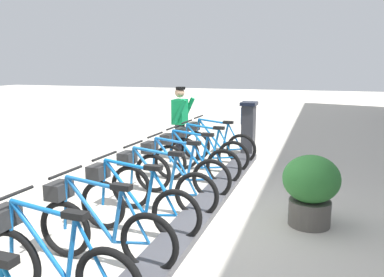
{
  "coord_description": "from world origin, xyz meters",
  "views": [
    {
      "loc": [
        -1.58,
        4.89,
        2.15
      ],
      "look_at": [
        0.5,
        -1.42,
        0.9
      ],
      "focal_mm": 36.82,
      "sensor_mm": 36.0,
      "label": 1
    }
  ],
  "objects_px": {
    "planter_bush": "(311,187)",
    "worker_near_rack": "(180,120)",
    "bike_docked_0": "(215,143)",
    "bike_docked_4": "(158,184)",
    "bike_docked_5": "(133,202)",
    "bike_docked_3": "(177,170)",
    "bike_docked_7": "(50,262)",
    "bike_docked_6": "(99,227)",
    "bike_docked_2": "(192,159)",
    "payment_kiosk": "(248,127)",
    "bike_docked_1": "(205,150)"
  },
  "relations": [
    {
      "from": "bike_docked_6",
      "to": "planter_bush",
      "type": "distance_m",
      "value": 2.81
    },
    {
      "from": "bike_docked_0",
      "to": "bike_docked_2",
      "type": "relative_size",
      "value": 1.0
    },
    {
      "from": "payment_kiosk",
      "to": "worker_near_rack",
      "type": "relative_size",
      "value": 0.77
    },
    {
      "from": "bike_docked_4",
      "to": "bike_docked_2",
      "type": "bearing_deg",
      "value": -90.0
    },
    {
      "from": "payment_kiosk",
      "to": "bike_docked_4",
      "type": "bearing_deg",
      "value": 82.25
    },
    {
      "from": "bike_docked_0",
      "to": "bike_docked_7",
      "type": "xyz_separation_m",
      "value": [
        0.0,
        5.67,
        0.0
      ]
    },
    {
      "from": "bike_docked_4",
      "to": "planter_bush",
      "type": "relative_size",
      "value": 1.77
    },
    {
      "from": "bike_docked_3",
      "to": "bike_docked_0",
      "type": "bearing_deg",
      "value": -90.0
    },
    {
      "from": "bike_docked_0",
      "to": "bike_docked_4",
      "type": "bearing_deg",
      "value": 90.0
    },
    {
      "from": "bike_docked_0",
      "to": "bike_docked_7",
      "type": "distance_m",
      "value": 5.67
    },
    {
      "from": "bike_docked_0",
      "to": "bike_docked_7",
      "type": "relative_size",
      "value": 1.0
    },
    {
      "from": "bike_docked_1",
      "to": "bike_docked_6",
      "type": "distance_m",
      "value": 4.05
    },
    {
      "from": "bike_docked_2",
      "to": "worker_near_rack",
      "type": "xyz_separation_m",
      "value": [
        0.83,
        -1.64,
        0.48
      ]
    },
    {
      "from": "planter_bush",
      "to": "worker_near_rack",
      "type": "bearing_deg",
      "value": -45.89
    },
    {
      "from": "bike_docked_3",
      "to": "bike_docked_7",
      "type": "relative_size",
      "value": 1.0
    },
    {
      "from": "bike_docked_1",
      "to": "bike_docked_7",
      "type": "xyz_separation_m",
      "value": [
        0.0,
        4.86,
        0.0
      ]
    },
    {
      "from": "bike_docked_6",
      "to": "planter_bush",
      "type": "xyz_separation_m",
      "value": [
        -2.14,
        -1.82,
        0.11
      ]
    },
    {
      "from": "bike_docked_4",
      "to": "bike_docked_6",
      "type": "bearing_deg",
      "value": 90.0
    },
    {
      "from": "bike_docked_7",
      "to": "bike_docked_5",
      "type": "bearing_deg",
      "value": -90.0
    },
    {
      "from": "bike_docked_4",
      "to": "planter_bush",
      "type": "xyz_separation_m",
      "value": [
        -2.14,
        -0.2,
        0.11
      ]
    },
    {
      "from": "planter_bush",
      "to": "payment_kiosk",
      "type": "bearing_deg",
      "value": -68.61
    },
    {
      "from": "payment_kiosk",
      "to": "worker_near_rack",
      "type": "bearing_deg",
      "value": 33.61
    },
    {
      "from": "bike_docked_2",
      "to": "bike_docked_7",
      "type": "bearing_deg",
      "value": 90.0
    },
    {
      "from": "payment_kiosk",
      "to": "bike_docked_3",
      "type": "distance_m",
      "value": 3.44
    },
    {
      "from": "bike_docked_0",
      "to": "bike_docked_6",
      "type": "bearing_deg",
      "value": 90.0
    },
    {
      "from": "bike_docked_3",
      "to": "bike_docked_4",
      "type": "height_order",
      "value": "same"
    },
    {
      "from": "bike_docked_3",
      "to": "worker_near_rack",
      "type": "bearing_deg",
      "value": -71.26
    },
    {
      "from": "worker_near_rack",
      "to": "planter_bush",
      "type": "relative_size",
      "value": 1.71
    },
    {
      "from": "payment_kiosk",
      "to": "planter_bush",
      "type": "height_order",
      "value": "payment_kiosk"
    },
    {
      "from": "bike_docked_0",
      "to": "payment_kiosk",
      "type": "bearing_deg",
      "value": -120.82
    },
    {
      "from": "bike_docked_5",
      "to": "bike_docked_3",
      "type": "bearing_deg",
      "value": -90.0
    },
    {
      "from": "payment_kiosk",
      "to": "bike_docked_7",
      "type": "xyz_separation_m",
      "value": [
        0.57,
        6.63,
        -0.24
      ]
    },
    {
      "from": "bike_docked_2",
      "to": "bike_docked_5",
      "type": "height_order",
      "value": "same"
    },
    {
      "from": "planter_bush",
      "to": "bike_docked_5",
      "type": "bearing_deg",
      "value": 25.33
    },
    {
      "from": "bike_docked_3",
      "to": "planter_bush",
      "type": "distance_m",
      "value": 2.22
    },
    {
      "from": "bike_docked_3",
      "to": "bike_docked_7",
      "type": "height_order",
      "value": "same"
    },
    {
      "from": "bike_docked_7",
      "to": "planter_bush",
      "type": "relative_size",
      "value": 1.77
    },
    {
      "from": "payment_kiosk",
      "to": "bike_docked_6",
      "type": "bearing_deg",
      "value": 84.39
    },
    {
      "from": "bike_docked_5",
      "to": "planter_bush",
      "type": "height_order",
      "value": "bike_docked_5"
    },
    {
      "from": "bike_docked_5",
      "to": "payment_kiosk",
      "type": "bearing_deg",
      "value": -96.51
    },
    {
      "from": "bike_docked_5",
      "to": "planter_bush",
      "type": "distance_m",
      "value": 2.37
    },
    {
      "from": "bike_docked_0",
      "to": "bike_docked_1",
      "type": "height_order",
      "value": "same"
    },
    {
      "from": "bike_docked_0",
      "to": "bike_docked_1",
      "type": "distance_m",
      "value": 0.81
    },
    {
      "from": "bike_docked_4",
      "to": "bike_docked_0",
      "type": "bearing_deg",
      "value": -90.0
    },
    {
      "from": "bike_docked_1",
      "to": "bike_docked_0",
      "type": "bearing_deg",
      "value": -90.0
    },
    {
      "from": "planter_bush",
      "to": "bike_docked_7",
      "type": "bearing_deg",
      "value": 50.92
    },
    {
      "from": "bike_docked_3",
      "to": "bike_docked_5",
      "type": "bearing_deg",
      "value": 90.0
    },
    {
      "from": "bike_docked_3",
      "to": "bike_docked_4",
      "type": "bearing_deg",
      "value": 90.0
    },
    {
      "from": "payment_kiosk",
      "to": "bike_docked_0",
      "type": "distance_m",
      "value": 1.14
    },
    {
      "from": "bike_docked_6",
      "to": "bike_docked_0",
      "type": "bearing_deg",
      "value": -90.0
    }
  ]
}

